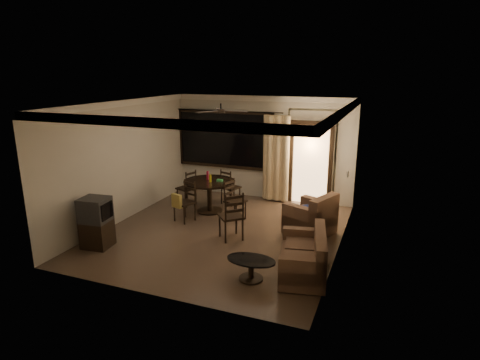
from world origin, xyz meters
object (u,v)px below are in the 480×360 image
at_px(coffee_table, 251,266).
at_px(dining_chair_north, 230,194).
at_px(tv_cabinet, 96,222).
at_px(side_chair, 231,225).
at_px(dining_chair_west, 187,194).
at_px(armchair, 312,218).
at_px(dining_chair_east, 235,208).
at_px(dining_table, 210,187).
at_px(dining_chair_south, 184,209).
at_px(sofa, 306,258).

bearing_deg(coffee_table, dining_chair_north, 117.46).
xyz_separation_m(tv_cabinet, side_chair, (2.37, 1.33, -0.20)).
xyz_separation_m(dining_chair_north, side_chair, (0.90, -2.13, 0.03)).
height_order(tv_cabinet, coffee_table, tv_cabinet).
bearing_deg(dining_chair_west, coffee_table, 61.81).
relative_size(dining_chair_west, side_chair, 0.90).
bearing_deg(side_chair, armchair, 167.20).
height_order(dining_chair_east, tv_cabinet, tv_cabinet).
relative_size(dining_table, side_chair, 1.22).
distance_m(dining_table, dining_chair_north, 0.86).
xyz_separation_m(dining_chair_east, dining_chair_south, (-1.07, -0.54, 0.02)).
bearing_deg(tv_cabinet, dining_chair_south, 57.00).
bearing_deg(dining_chair_west, tv_cabinet, 10.71).
bearing_deg(dining_chair_east, armchair, -78.60).
distance_m(dining_chair_south, armchair, 2.98).
bearing_deg(tv_cabinet, dining_table, 59.15).
distance_m(dining_chair_north, sofa, 4.08).
height_order(dining_table, dining_chair_south, dining_table).
distance_m(dining_chair_east, side_chair, 1.17).
bearing_deg(dining_chair_west, dining_chair_north, 133.24).
relative_size(dining_chair_east, dining_chair_south, 1.00).
xyz_separation_m(dining_chair_west, side_chair, (1.95, -1.65, 0.03)).
xyz_separation_m(dining_chair_west, dining_chair_north, (1.05, 0.48, 0.00)).
distance_m(dining_chair_west, side_chair, 2.55).
xyz_separation_m(dining_chair_west, dining_chair_east, (1.58, -0.54, 0.00)).
xyz_separation_m(dining_chair_east, tv_cabinet, (-2.00, -2.44, 0.23)).
bearing_deg(dining_chair_north, side_chair, 131.73).
bearing_deg(armchair, dining_chair_north, 174.68).
bearing_deg(dining_chair_east, dining_chair_west, 90.00).
bearing_deg(tv_cabinet, dining_chair_west, 75.26).
bearing_deg(dining_chair_east, coffee_table, -134.03).
bearing_deg(armchair, dining_chair_south, -152.22).
relative_size(dining_chair_west, dining_chair_south, 1.00).
height_order(sofa, coffee_table, sofa).
height_order(dining_chair_north, sofa, dining_chair_north).
bearing_deg(dining_chair_south, side_chair, -3.01).
relative_size(dining_chair_east, dining_chair_north, 1.00).
distance_m(dining_chair_east, coffee_table, 2.90).
relative_size(dining_chair_south, coffee_table, 1.12).
bearing_deg(dining_chair_east, side_chair, -143.20).
xyz_separation_m(dining_chair_south, tv_cabinet, (-0.94, -1.90, 0.21)).
distance_m(dining_table, side_chair, 1.83).
bearing_deg(dining_chair_south, coffee_table, -21.60).
height_order(sofa, armchair, armchair).
height_order(dining_chair_west, dining_chair_north, same).
bearing_deg(armchair, tv_cabinet, -128.60).
xyz_separation_m(dining_table, dining_chair_west, (-0.79, 0.27, -0.35)).
relative_size(dining_chair_south, armchair, 0.83).
distance_m(tv_cabinet, sofa, 4.17).
bearing_deg(sofa, dining_chair_north, 119.32).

